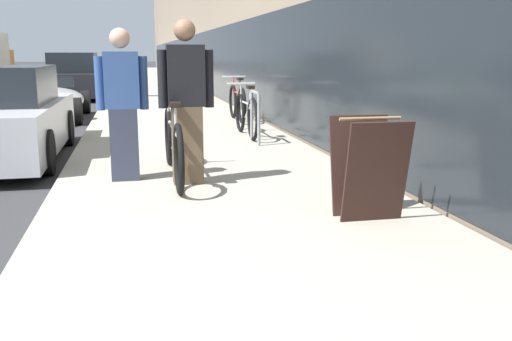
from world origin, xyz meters
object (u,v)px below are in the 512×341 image
person_rider (186,103)px  cruiser_bike_nearest (246,114)px  person_bystander (123,105)px  cruiser_bike_middle (237,102)px  vintage_roadster_curbside (46,101)px  sandwich_board_sign (368,168)px  tandem_bicycle (173,145)px  bike_rack_hoop (255,112)px  parked_sedan_far (74,78)px

person_rider → cruiser_bike_nearest: (1.36, 3.50, -0.52)m
person_bystander → person_rider: bearing=-25.4°
person_rider → cruiser_bike_middle: size_ratio=0.99×
cruiser_bike_middle → vintage_roadster_curbside: cruiser_bike_middle is taller
cruiser_bike_nearest → sandwich_board_sign: 5.22m
tandem_bicycle → vintage_roadster_curbside: (-2.46, 7.75, -0.08)m
bike_rack_hoop → vintage_roadster_curbside: vintage_roadster_curbside is taller
cruiser_bike_middle → parked_sedan_far: size_ratio=0.41×
person_bystander → bike_rack_hoop: size_ratio=2.02×
bike_rack_hoop → vintage_roadster_curbside: size_ratio=0.19×
cruiser_bike_nearest → cruiser_bike_middle: 2.36m
cruiser_bike_nearest → vintage_roadster_curbside: 6.03m
tandem_bicycle → parked_sedan_far: parked_sedan_far is taller
vintage_roadster_curbside → sandwich_board_sign: bearing=-67.6°
cruiser_bike_nearest → vintage_roadster_curbside: (-3.96, 4.54, -0.07)m
bike_rack_hoop → vintage_roadster_curbside: 6.66m
person_bystander → cruiser_bike_middle: 6.00m
tandem_bicycle → cruiser_bike_nearest: (1.50, 3.21, -0.01)m
cruiser_bike_nearest → sandwich_board_sign: cruiser_bike_nearest is taller
cruiser_bike_nearest → person_rider: bearing=-111.2°
sandwich_board_sign → person_bystander: bearing=135.9°
parked_sedan_far → sandwich_board_sign: bearing=-76.3°
tandem_bicycle → person_bystander: bearing=176.2°
person_rider → person_bystander: size_ratio=1.05×
vintage_roadster_curbside → parked_sedan_far: (0.06, 6.52, 0.28)m
person_rider → bike_rack_hoop: (1.34, 2.67, -0.39)m
cruiser_bike_middle → person_bystander: bearing=-112.7°
bike_rack_hoop → parked_sedan_far: 12.51m
person_rider → person_bystander: 0.76m
tandem_bicycle → person_rider: bearing=-64.4°
vintage_roadster_curbside → person_rider: bearing=-72.1°
tandem_bicycle → parked_sedan_far: bearing=99.5°
sandwich_board_sign → bike_rack_hoop: bearing=91.0°
person_rider → cruiser_bike_middle: (1.62, 5.84, -0.51)m
tandem_bicycle → cruiser_bike_nearest: tandem_bicycle is taller
sandwich_board_sign → parked_sedan_far: 16.76m
cruiser_bike_nearest → vintage_roadster_curbside: cruiser_bike_nearest is taller
person_rider → tandem_bicycle: bearing=115.6°
cruiser_bike_nearest → cruiser_bike_middle: bearing=83.6°
tandem_bicycle → cruiser_bike_middle: size_ratio=1.32×
vintage_roadster_curbside → cruiser_bike_nearest: bearing=-49.0°
person_rider → sandwich_board_sign: person_rider is taller
person_bystander → vintage_roadster_curbside: size_ratio=0.39×
tandem_bicycle → sandwich_board_sign: 2.55m
person_bystander → cruiser_bike_middle: person_bystander is taller
tandem_bicycle → person_bystander: (-0.55, 0.04, 0.46)m
cruiser_bike_nearest → sandwich_board_sign: (0.06, -5.22, 0.07)m
person_bystander → sandwich_board_sign: size_ratio=1.90×
person_rider → vintage_roadster_curbside: size_ratio=0.41×
sandwich_board_sign → parked_sedan_far: parked_sedan_far is taller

